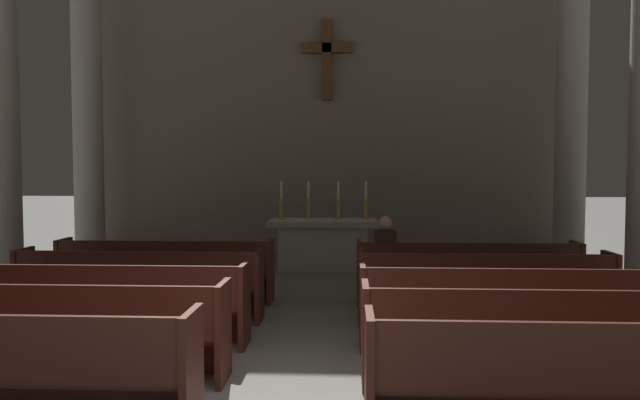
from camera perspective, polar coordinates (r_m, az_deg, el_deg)
name	(u,v)px	position (r m, az deg, el deg)	size (l,w,h in m)	color
pew_left_row_2	(57,330)	(6.16, -24.53, -11.59)	(3.25, 0.50, 0.95)	#4C2319
pew_left_row_3	(105,304)	(7.12, -20.42, -9.55)	(3.25, 0.50, 0.95)	#4C2319
pew_left_row_4	(140,285)	(8.12, -17.34, -7.97)	(3.25, 0.50, 0.95)	#4C2319
pew_left_row_5	(166,270)	(9.14, -14.96, -6.72)	(3.25, 0.50, 0.95)	#4C2319
pew_right_row_1	(591,380)	(4.79, 25.15, -15.80)	(3.25, 0.50, 0.95)	#4C2319
pew_right_row_2	(541,337)	(5.78, 20.92, -12.49)	(3.25, 0.50, 0.95)	#4C2319
pew_right_row_3	(508,308)	(6.79, 18.01, -10.12)	(3.25, 0.50, 0.95)	#4C2319
pew_right_row_4	(484,288)	(7.83, 15.90, -8.35)	(3.25, 0.50, 0.95)	#4C2319
pew_right_row_5	(467,273)	(8.89, 14.29, -6.99)	(3.25, 0.50, 0.95)	#4C2319
column_left_third	(87,94)	(13.41, -21.96, 9.63)	(0.92, 0.92, 7.39)	#ADA89E
column_right_third	(572,91)	(13.03, 23.56, 9.80)	(0.92, 0.92, 7.39)	#ADA89E
altar	(323,243)	(11.69, 0.33, -4.25)	(2.20, 0.90, 1.01)	#A8A399
candlestick_outer_left	(281,207)	(11.69, -3.84, -0.67)	(0.16, 0.16, 0.77)	#B79338
candlestick_inner_left	(308,207)	(11.64, -1.15, -0.68)	(0.16, 0.16, 0.77)	#B79338
candlestick_inner_right	(338,207)	(11.61, 1.81, -0.69)	(0.16, 0.16, 0.77)	#B79338
candlestick_outer_right	(366,207)	(11.62, 4.52, -0.70)	(0.16, 0.16, 0.77)	#B79338
apse_with_cross	(327,80)	(13.85, 0.72, 11.76)	(11.07, 0.47, 8.24)	gray
lone_worshipper	(385,258)	(8.73, 6.41, -5.67)	(0.32, 0.43, 1.32)	#26262B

